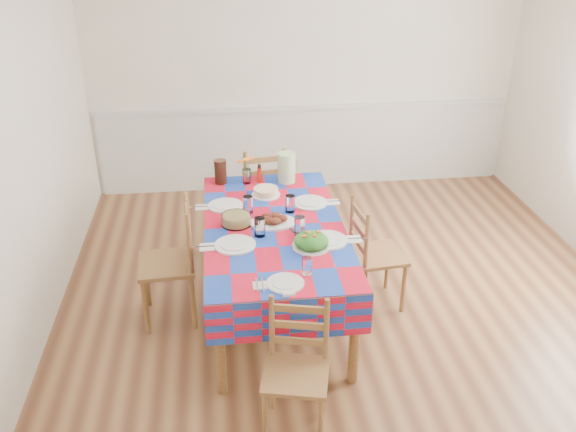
# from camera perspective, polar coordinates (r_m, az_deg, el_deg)

# --- Properties ---
(room) EXTENTS (4.58, 5.08, 2.78)m
(room) POSITION_cam_1_polar(r_m,az_deg,el_deg) (4.13, 6.76, 6.22)
(room) COLOR brown
(room) RESTS_ON ground
(wainscot) EXTENTS (4.41, 0.06, 0.92)m
(wainscot) POSITION_cam_1_polar(r_m,az_deg,el_deg) (6.72, 1.62, 6.76)
(wainscot) COLOR silver
(wainscot) RESTS_ON room
(dining_table) EXTENTS (1.02, 1.89, 0.74)m
(dining_table) POSITION_cam_1_polar(r_m,az_deg,el_deg) (4.46, -1.31, -1.79)
(dining_table) COLOR brown
(dining_table) RESTS_ON room
(setting_near_head) EXTENTS (0.38, 0.25, 0.11)m
(setting_near_head) POSITION_cam_1_polar(r_m,az_deg,el_deg) (3.78, 0.41, -5.70)
(setting_near_head) COLOR white
(setting_near_head) RESTS_ON dining_table
(setting_left_near) EXTENTS (0.52, 0.31, 0.14)m
(setting_left_near) POSITION_cam_1_polar(r_m,az_deg,el_deg) (4.20, -4.22, -2.09)
(setting_left_near) COLOR white
(setting_left_near) RESTS_ON dining_table
(setting_left_far) EXTENTS (0.49, 0.29, 0.13)m
(setting_left_far) POSITION_cam_1_polar(r_m,az_deg,el_deg) (4.68, -5.20, 1.03)
(setting_left_far) COLOR white
(setting_left_far) RESTS_ON dining_table
(setting_right_near) EXTENTS (0.53, 0.31, 0.14)m
(setting_right_near) POSITION_cam_1_polar(r_m,az_deg,el_deg) (4.24, 2.83, -1.76)
(setting_right_near) COLOR white
(setting_right_near) RESTS_ON dining_table
(setting_right_far) EXTENTS (0.51, 0.30, 0.13)m
(setting_right_far) POSITION_cam_1_polar(r_m,az_deg,el_deg) (4.69, 1.49, 1.24)
(setting_right_far) COLOR white
(setting_right_far) RESTS_ON dining_table
(meat_platter) EXTENTS (0.35, 0.25, 0.07)m
(meat_platter) POSITION_cam_1_polar(r_m,az_deg,el_deg) (4.43, -1.41, -0.41)
(meat_platter) COLOR white
(meat_platter) RESTS_ON dining_table
(salad_platter) EXTENTS (0.26, 0.26, 0.11)m
(salad_platter) POSITION_cam_1_polar(r_m,az_deg,el_deg) (4.13, 2.21, -2.39)
(salad_platter) COLOR white
(salad_platter) RESTS_ON dining_table
(pasta_bowl) EXTENTS (0.21, 0.21, 0.08)m
(pasta_bowl) POSITION_cam_1_polar(r_m,az_deg,el_deg) (4.43, -4.87, -0.33)
(pasta_bowl) COLOR white
(pasta_bowl) RESTS_ON dining_table
(cake) EXTENTS (0.23, 0.23, 0.06)m
(cake) POSITION_cam_1_polar(r_m,az_deg,el_deg) (4.88, -2.09, 2.26)
(cake) COLOR white
(cake) RESTS_ON dining_table
(serving_utensils) EXTENTS (0.12, 0.28, 0.01)m
(serving_utensils) POSITION_cam_1_polar(r_m,az_deg,el_deg) (4.36, 0.70, -1.29)
(serving_utensils) COLOR black
(serving_utensils) RESTS_ON dining_table
(flower_vase) EXTENTS (0.15, 0.12, 0.24)m
(flower_vase) POSITION_cam_1_polar(r_m,az_deg,el_deg) (5.08, -3.91, 4.12)
(flower_vase) COLOR white
(flower_vase) RESTS_ON dining_table
(hot_sauce) EXTENTS (0.04, 0.04, 0.16)m
(hot_sauce) POSITION_cam_1_polar(r_m,az_deg,el_deg) (5.10, -2.69, 4.01)
(hot_sauce) COLOR red
(hot_sauce) RESTS_ON dining_table
(green_pitcher) EXTENTS (0.15, 0.15, 0.25)m
(green_pitcher) POSITION_cam_1_polar(r_m,az_deg,el_deg) (5.09, -0.14, 4.56)
(green_pitcher) COLOR #B5D294
(green_pitcher) RESTS_ON dining_table
(tea_pitcher) EXTENTS (0.10, 0.10, 0.20)m
(tea_pitcher) POSITION_cam_1_polar(r_m,az_deg,el_deg) (5.10, -6.34, 4.15)
(tea_pitcher) COLOR black
(tea_pitcher) RESTS_ON dining_table
(name_card) EXTENTS (0.08, 0.02, 0.02)m
(name_card) POSITION_cam_1_polar(r_m,az_deg,el_deg) (3.65, 0.10, -7.34)
(name_card) COLOR white
(name_card) RESTS_ON dining_table
(chair_near) EXTENTS (0.44, 0.43, 0.84)m
(chair_near) POSITION_cam_1_polar(r_m,az_deg,el_deg) (3.62, 0.81, -14.25)
(chair_near) COLOR brown
(chair_near) RESTS_ON room
(chair_far) EXTENTS (0.45, 0.44, 0.91)m
(chair_far) POSITION_cam_1_polar(r_m,az_deg,el_deg) (5.62, -2.43, 2.17)
(chair_far) COLOR brown
(chair_far) RESTS_ON room
(chair_left) EXTENTS (0.43, 0.45, 0.95)m
(chair_left) POSITION_cam_1_polar(r_m,az_deg,el_deg) (4.56, -10.77, -4.35)
(chair_left) COLOR brown
(chair_left) RESTS_ON room
(chair_right) EXTENTS (0.41, 0.43, 0.88)m
(chair_right) POSITION_cam_1_polar(r_m,az_deg,el_deg) (4.69, 7.97, -3.65)
(chair_right) COLOR brown
(chair_right) RESTS_ON room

